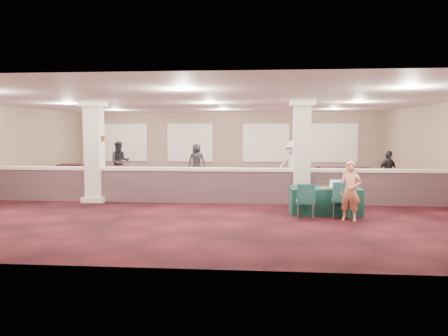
# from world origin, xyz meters

# --- Properties ---
(ground) EXTENTS (16.00, 16.00, 0.00)m
(ground) POSITION_xyz_m (0.00, 0.00, 0.00)
(ground) COLOR #49121B
(ground) RESTS_ON ground
(wall_back) EXTENTS (16.00, 0.04, 3.20)m
(wall_back) POSITION_xyz_m (0.00, 8.00, 1.60)
(wall_back) COLOR #7F6958
(wall_back) RESTS_ON ground
(wall_front) EXTENTS (16.00, 0.04, 3.20)m
(wall_front) POSITION_xyz_m (0.00, -8.00, 1.60)
(wall_front) COLOR #7F6958
(wall_front) RESTS_ON ground
(ceiling) EXTENTS (16.00, 16.00, 0.02)m
(ceiling) POSITION_xyz_m (0.00, 0.00, 3.20)
(ceiling) COLOR silver
(ceiling) RESTS_ON wall_back
(partition_wall) EXTENTS (15.60, 0.28, 1.10)m
(partition_wall) POSITION_xyz_m (0.00, -1.50, 0.57)
(partition_wall) COLOR #4E343B
(partition_wall) RESTS_ON ground
(column_left) EXTENTS (0.72, 0.72, 3.20)m
(column_left) POSITION_xyz_m (-3.50, -1.50, 1.64)
(column_left) COLOR silver
(column_left) RESTS_ON ground
(column_right) EXTENTS (0.72, 0.72, 3.20)m
(column_right) POSITION_xyz_m (3.00, -1.50, 1.64)
(column_right) COLOR silver
(column_right) RESTS_ON ground
(sconce_left) EXTENTS (0.12, 0.12, 0.18)m
(sconce_left) POSITION_xyz_m (-3.78, -1.50, 2.00)
(sconce_left) COLOR brown
(sconce_left) RESTS_ON column_left
(sconce_right) EXTENTS (0.12, 0.12, 0.18)m
(sconce_right) POSITION_xyz_m (-3.22, -1.50, 2.00)
(sconce_right) COLOR brown
(sconce_right) RESTS_ON column_left
(near_table) EXTENTS (1.89, 0.99, 0.71)m
(near_table) POSITION_xyz_m (3.50, -3.00, 0.36)
(near_table) COLOR #0D322C
(near_table) RESTS_ON ground
(conf_chair_main) EXTENTS (0.54, 0.54, 0.96)m
(conf_chair_main) POSITION_xyz_m (3.82, -3.69, 0.57)
(conf_chair_main) COLOR #1D5652
(conf_chair_main) RESTS_ON ground
(conf_chair_side) EXTENTS (0.49, 0.49, 0.93)m
(conf_chair_side) POSITION_xyz_m (2.90, -3.89, 0.55)
(conf_chair_side) COLOR #1D5652
(conf_chair_side) RESTS_ON ground
(woman) EXTENTS (0.63, 0.53, 1.50)m
(woman) POSITION_xyz_m (4.00, -3.86, 0.75)
(woman) COLOR #DA7E5F
(woman) RESTS_ON ground
(far_table_front_left) EXTENTS (2.02, 1.49, 0.74)m
(far_table_front_left) POSITION_xyz_m (-4.78, 3.00, 0.37)
(far_table_front_left) COLOR black
(far_table_front_left) RESTS_ON ground
(far_table_front_center) EXTENTS (1.81, 1.05, 0.70)m
(far_table_front_center) POSITION_xyz_m (-2.00, 0.66, 0.35)
(far_table_front_center) COLOR black
(far_table_front_center) RESTS_ON ground
(far_table_front_right) EXTENTS (1.87, 1.31, 0.69)m
(far_table_front_right) POSITION_xyz_m (2.50, 2.41, 0.34)
(far_table_front_right) COLOR black
(far_table_front_right) RESTS_ON ground
(far_table_back_left) EXTENTS (1.79, 0.92, 0.72)m
(far_table_back_left) POSITION_xyz_m (-6.50, 4.21, 0.36)
(far_table_back_left) COLOR black
(far_table_back_left) RESTS_ON ground
(far_table_back_center) EXTENTS (1.82, 1.36, 0.66)m
(far_table_back_center) POSITION_xyz_m (1.84, 3.20, 0.33)
(far_table_back_center) COLOR black
(far_table_back_center) RESTS_ON ground
(far_table_back_right) EXTENTS (2.06, 1.30, 0.77)m
(far_table_back_right) POSITION_xyz_m (5.08, 3.20, 0.39)
(far_table_back_right) COLOR black
(far_table_back_right) RESTS_ON ground
(attendee_a) EXTENTS (0.95, 0.73, 1.76)m
(attendee_a) POSITION_xyz_m (-4.51, 4.00, 0.88)
(attendee_a) COLOR black
(attendee_a) RESTS_ON ground
(attendee_b) EXTENTS (1.30, 0.99, 1.84)m
(attendee_b) POSITION_xyz_m (3.00, 2.48, 0.92)
(attendee_b) COLOR beige
(attendee_b) RESTS_ON ground
(attendee_c) EXTENTS (0.97, 0.82, 1.50)m
(attendee_c) POSITION_xyz_m (6.50, 1.78, 0.75)
(attendee_c) COLOR black
(attendee_c) RESTS_ON ground
(attendee_d) EXTENTS (0.84, 0.50, 1.64)m
(attendee_d) POSITION_xyz_m (-1.24, 5.25, 0.82)
(attendee_d) COLOR black
(attendee_d) RESTS_ON ground
(laptop_base) EXTENTS (0.33, 0.24, 0.02)m
(laptop_base) POSITION_xyz_m (3.79, -3.04, 0.72)
(laptop_base) COLOR silver
(laptop_base) RESTS_ON near_table
(laptop_screen) EXTENTS (0.32, 0.02, 0.22)m
(laptop_screen) POSITION_xyz_m (3.79, -2.93, 0.84)
(laptop_screen) COLOR silver
(laptop_screen) RESTS_ON near_table
(screen_glow) EXTENTS (0.29, 0.01, 0.19)m
(screen_glow) POSITION_xyz_m (3.79, -2.93, 0.82)
(screen_glow) COLOR silver
(screen_glow) RESTS_ON near_table
(knitting) EXTENTS (0.40, 0.31, 0.03)m
(knitting) POSITION_xyz_m (3.56, -3.24, 0.73)
(knitting) COLOR orange
(knitting) RESTS_ON near_table
(yarn_cream) EXTENTS (0.11, 0.11, 0.11)m
(yarn_cream) POSITION_xyz_m (2.97, -3.12, 0.77)
(yarn_cream) COLOR beige
(yarn_cream) RESTS_ON near_table
(yarn_red) EXTENTS (0.10, 0.10, 0.10)m
(yarn_red) POSITION_xyz_m (2.81, -2.97, 0.76)
(yarn_red) COLOR maroon
(yarn_red) RESTS_ON near_table
(yarn_grey) EXTENTS (0.10, 0.10, 0.10)m
(yarn_grey) POSITION_xyz_m (3.06, -2.90, 0.76)
(yarn_grey) COLOR #4C4C51
(yarn_grey) RESTS_ON near_table
(scissors) EXTENTS (0.12, 0.03, 0.01)m
(scissors) POSITION_xyz_m (4.14, -3.25, 0.72)
(scissors) COLOR red
(scissors) RESTS_ON near_table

